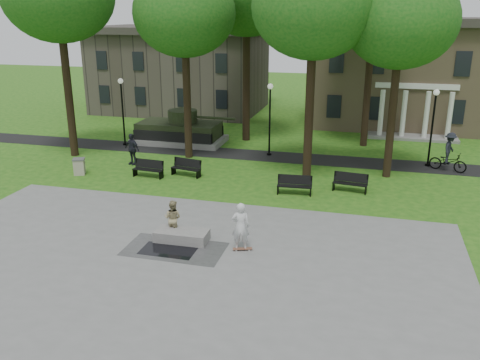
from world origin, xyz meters
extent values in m
plane|color=#1F5614|center=(0.00, 0.00, 0.00)|extent=(120.00, 120.00, 0.00)
cube|color=gray|center=(0.00, -5.00, 0.01)|extent=(22.00, 16.00, 0.02)
cube|color=black|center=(0.00, 12.00, 0.01)|extent=(44.00, 2.60, 0.01)
cube|color=#9E8460|center=(10.00, 26.00, 4.00)|extent=(16.00, 11.00, 8.00)
cube|color=#38332D|center=(10.00, 26.00, 8.30)|extent=(17.00, 12.00, 0.60)
cube|color=silver|center=(10.00, 20.50, 3.80)|extent=(6.00, 0.30, 0.40)
cube|color=#4C443D|center=(-11.00, 26.50, 3.60)|extent=(15.00, 10.00, 7.20)
cylinder|color=black|center=(-12.00, 9.00, 4.48)|extent=(0.52, 0.52, 8.96)
cylinder|color=black|center=(-4.50, 10.50, 4.00)|extent=(0.48, 0.48, 8.00)
ellipsoid|color=#125113|center=(-4.50, 10.50, 9.00)|extent=(6.20, 6.20, 5.27)
cylinder|color=black|center=(3.50, 8.50, 4.16)|extent=(0.50, 0.50, 8.32)
ellipsoid|color=#125113|center=(3.50, 8.50, 9.36)|extent=(6.60, 6.60, 5.61)
cylinder|color=black|center=(8.00, 9.50, 3.84)|extent=(0.46, 0.46, 7.68)
ellipsoid|color=#125113|center=(8.00, 9.50, 8.64)|extent=(6.00, 6.00, 5.10)
cylinder|color=black|center=(-2.00, 16.00, 4.64)|extent=(0.54, 0.54, 9.28)
cylinder|color=black|center=(6.50, 16.50, 4.32)|extent=(0.50, 0.50, 8.64)
ellipsoid|color=#125113|center=(6.50, 16.50, 9.72)|extent=(6.40, 6.40, 5.44)
cylinder|color=black|center=(-10.00, 12.30, 2.20)|extent=(0.12, 0.12, 4.40)
sphere|color=silver|center=(-10.00, 12.30, 4.55)|extent=(0.36, 0.36, 0.36)
cylinder|color=black|center=(-10.00, 12.30, 0.08)|extent=(0.32, 0.32, 0.16)
cylinder|color=black|center=(0.50, 12.30, 2.20)|extent=(0.12, 0.12, 4.40)
sphere|color=silver|center=(0.50, 12.30, 4.55)|extent=(0.36, 0.36, 0.36)
cylinder|color=black|center=(0.50, 12.30, 0.08)|extent=(0.32, 0.32, 0.16)
cylinder|color=black|center=(10.50, 12.30, 2.20)|extent=(0.12, 0.12, 4.40)
sphere|color=silver|center=(10.50, 12.30, 4.55)|extent=(0.36, 0.36, 0.36)
cylinder|color=black|center=(10.50, 12.30, 0.08)|extent=(0.32, 0.32, 0.16)
cube|color=gray|center=(-6.50, 14.00, 0.20)|extent=(6.50, 3.40, 0.40)
cube|color=#262E18|center=(-6.50, 14.00, 0.95)|extent=(5.80, 2.80, 1.10)
cube|color=black|center=(-6.50, 12.65, 0.75)|extent=(5.80, 0.35, 0.70)
cube|color=black|center=(-6.50, 15.35, 0.75)|extent=(5.80, 0.35, 0.70)
cylinder|color=#262E18|center=(-6.20, 14.00, 1.95)|extent=(2.10, 2.10, 0.90)
cylinder|color=#262E18|center=(-3.90, 14.00, 1.95)|extent=(3.20, 0.18, 0.18)
cube|color=black|center=(-0.56, -2.72, 0.02)|extent=(2.20, 1.20, 0.00)
cube|color=gray|center=(-0.35, -1.71, 0.24)|extent=(2.22, 1.05, 0.45)
cube|color=brown|center=(2.31, -1.93, 0.06)|extent=(0.80, 0.44, 0.07)
imported|color=silver|center=(2.21, -1.84, 1.01)|extent=(0.80, 0.61, 1.98)
imported|color=tan|center=(-0.89, -1.30, 0.81)|extent=(0.81, 0.65, 1.59)
imported|color=black|center=(-7.33, 8.05, 0.98)|extent=(1.25, 0.85, 1.96)
imported|color=black|center=(11.54, 11.52, 0.57)|extent=(2.30, 1.49, 1.14)
imported|color=black|center=(11.54, 11.52, 1.40)|extent=(1.10, 1.40, 1.90)
cube|color=black|center=(-5.30, 5.87, 0.45)|extent=(1.83, 0.59, 0.05)
cube|color=black|center=(-5.30, 6.09, 0.75)|extent=(1.81, 0.30, 0.50)
cube|color=black|center=(-6.15, 5.87, 0.23)|extent=(0.10, 0.45, 0.45)
cube|color=black|center=(-4.45, 5.87, 0.23)|extent=(0.10, 0.45, 0.45)
cube|color=black|center=(-3.26, 6.62, 0.45)|extent=(1.85, 0.80, 0.05)
cube|color=black|center=(-3.26, 6.84, 0.75)|extent=(1.79, 0.50, 0.50)
cube|color=black|center=(-4.11, 6.62, 0.23)|extent=(0.15, 0.45, 0.45)
cube|color=black|center=(-2.41, 6.62, 0.23)|extent=(0.15, 0.45, 0.45)
cube|color=black|center=(3.30, 5.11, 0.45)|extent=(1.83, 0.57, 0.05)
cube|color=black|center=(3.30, 5.33, 0.75)|extent=(1.81, 0.28, 0.50)
cube|color=black|center=(2.45, 5.11, 0.23)|extent=(0.09, 0.45, 0.45)
cube|color=black|center=(4.15, 5.11, 0.23)|extent=(0.09, 0.45, 0.45)
cube|color=black|center=(6.08, 6.25, 0.45)|extent=(1.84, 0.67, 0.05)
cube|color=black|center=(6.08, 6.47, 0.75)|extent=(1.81, 0.37, 0.50)
cube|color=black|center=(5.23, 6.25, 0.23)|extent=(0.11, 0.45, 0.45)
cube|color=black|center=(6.93, 6.25, 0.23)|extent=(0.11, 0.45, 0.45)
cube|color=#B6AF96|center=(-9.41, 5.36, 0.45)|extent=(0.79, 0.79, 0.90)
cube|color=#4C4C4C|center=(-9.41, 5.36, 0.93)|extent=(0.86, 0.86, 0.06)
camera|label=1|loc=(6.84, -19.73, 9.09)|focal=38.00mm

